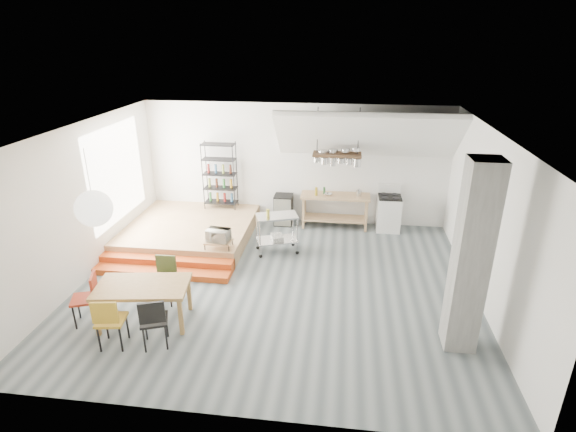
# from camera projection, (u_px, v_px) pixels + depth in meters

# --- Properties ---
(floor) EXTENTS (8.00, 8.00, 0.00)m
(floor) POSITION_uv_depth(u_px,v_px,m) (276.00, 284.00, 9.32)
(floor) COLOR #4F585B
(floor) RESTS_ON ground
(wall_back) EXTENTS (8.00, 0.04, 3.20)m
(wall_back) POSITION_uv_depth(u_px,v_px,m) (295.00, 164.00, 11.92)
(wall_back) COLOR silver
(wall_back) RESTS_ON ground
(wall_left) EXTENTS (0.04, 7.00, 3.20)m
(wall_left) POSITION_uv_depth(u_px,v_px,m) (82.00, 204.00, 9.18)
(wall_left) COLOR silver
(wall_left) RESTS_ON ground
(wall_right) EXTENTS (0.04, 7.00, 3.20)m
(wall_right) POSITION_uv_depth(u_px,v_px,m) (490.00, 223.00, 8.24)
(wall_right) COLOR silver
(wall_right) RESTS_ON ground
(ceiling) EXTENTS (8.00, 7.00, 0.02)m
(ceiling) POSITION_uv_depth(u_px,v_px,m) (274.00, 131.00, 8.10)
(ceiling) COLOR white
(ceiling) RESTS_ON wall_back
(slope_ceiling) EXTENTS (4.40, 1.44, 1.32)m
(slope_ceiling) POSITION_uv_depth(u_px,v_px,m) (367.00, 135.00, 10.80)
(slope_ceiling) COLOR white
(slope_ceiling) RESTS_ON wall_back
(window_pane) EXTENTS (0.02, 2.50, 2.20)m
(window_pane) POSITION_uv_depth(u_px,v_px,m) (117.00, 173.00, 10.48)
(window_pane) COLOR white
(window_pane) RESTS_ON wall_left
(platform) EXTENTS (3.00, 3.00, 0.40)m
(platform) POSITION_uv_depth(u_px,v_px,m) (191.00, 230.00, 11.37)
(platform) COLOR #A38051
(platform) RESTS_ON ground
(step_lower) EXTENTS (3.00, 0.35, 0.13)m
(step_lower) POSITION_uv_depth(u_px,v_px,m) (161.00, 273.00, 9.63)
(step_lower) COLOR #C14716
(step_lower) RESTS_ON ground
(step_upper) EXTENTS (3.00, 0.35, 0.27)m
(step_upper) POSITION_uv_depth(u_px,v_px,m) (167.00, 262.00, 9.93)
(step_upper) COLOR #C14716
(step_upper) RESTS_ON ground
(concrete_column) EXTENTS (0.50, 0.50, 3.20)m
(concrete_column) POSITION_uv_depth(u_px,v_px,m) (471.00, 259.00, 6.94)
(concrete_column) COLOR slate
(concrete_column) RESTS_ON ground
(kitchen_counter) EXTENTS (1.80, 0.60, 0.91)m
(kitchen_counter) POSITION_uv_depth(u_px,v_px,m) (335.00, 205.00, 11.84)
(kitchen_counter) COLOR #A38051
(kitchen_counter) RESTS_ON ground
(stove) EXTENTS (0.60, 0.60, 1.18)m
(stove) POSITION_uv_depth(u_px,v_px,m) (389.00, 213.00, 11.74)
(stove) COLOR white
(stove) RESTS_ON ground
(pot_rack) EXTENTS (1.20, 0.50, 1.43)m
(pot_rack) POSITION_uv_depth(u_px,v_px,m) (338.00, 157.00, 11.12)
(pot_rack) COLOR #392717
(pot_rack) RESTS_ON ceiling
(wire_shelving) EXTENTS (0.88, 0.38, 1.80)m
(wire_shelving) POSITION_uv_depth(u_px,v_px,m) (220.00, 175.00, 11.99)
(wire_shelving) COLOR black
(wire_shelving) RESTS_ON platform
(microwave_shelf) EXTENTS (0.60, 0.40, 0.16)m
(microwave_shelf) POSITION_uv_depth(u_px,v_px,m) (219.00, 241.00, 9.96)
(microwave_shelf) COLOR #A38051
(microwave_shelf) RESTS_ON platform
(paper_lantern) EXTENTS (0.60, 0.60, 0.60)m
(paper_lantern) POSITION_uv_depth(u_px,v_px,m) (94.00, 208.00, 7.28)
(paper_lantern) COLOR white
(paper_lantern) RESTS_ON ceiling
(dining_table) EXTENTS (1.71, 1.12, 0.76)m
(dining_table) POSITION_uv_depth(u_px,v_px,m) (143.00, 289.00, 7.87)
(dining_table) COLOR olive
(dining_table) RESTS_ON ground
(chair_mustard) EXTENTS (0.50, 0.50, 0.96)m
(chair_mustard) POSITION_uv_depth(u_px,v_px,m) (109.00, 319.00, 7.23)
(chair_mustard) COLOR #AF841E
(chair_mustard) RESTS_ON ground
(chair_black) EXTENTS (0.55, 0.55, 0.94)m
(chair_black) POSITION_uv_depth(u_px,v_px,m) (153.00, 319.00, 7.25)
(chair_black) COLOR black
(chair_black) RESTS_ON ground
(chair_olive) EXTENTS (0.42, 0.42, 0.91)m
(chair_olive) POSITION_uv_depth(u_px,v_px,m) (165.00, 275.00, 8.59)
(chair_olive) COLOR #4B5729
(chair_olive) RESTS_ON ground
(chair_red) EXTENTS (0.55, 0.55, 0.95)m
(chair_red) POSITION_uv_depth(u_px,v_px,m) (88.00, 295.00, 7.91)
(chair_red) COLOR #9F2A16
(chair_red) RESTS_ON ground
(rolling_cart) EXTENTS (1.06, 0.80, 0.94)m
(rolling_cart) POSITION_uv_depth(u_px,v_px,m) (277.00, 228.00, 10.48)
(rolling_cart) COLOR silver
(rolling_cart) RESTS_ON ground
(mini_fridge) EXTENTS (0.48, 0.48, 0.82)m
(mini_fridge) POSITION_uv_depth(u_px,v_px,m) (284.00, 210.00, 12.13)
(mini_fridge) COLOR black
(mini_fridge) RESTS_ON ground
(microwave) EXTENTS (0.54, 0.40, 0.27)m
(microwave) POSITION_uv_depth(u_px,v_px,m) (218.00, 235.00, 9.90)
(microwave) COLOR beige
(microwave) RESTS_ON microwave_shelf
(bowl) EXTENTS (0.26, 0.26, 0.05)m
(bowl) POSITION_uv_depth(u_px,v_px,m) (328.00, 194.00, 11.70)
(bowl) COLOR silver
(bowl) RESTS_ON kitchen_counter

